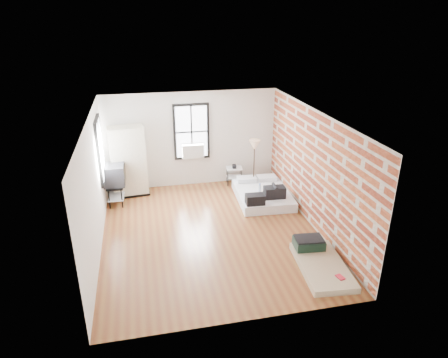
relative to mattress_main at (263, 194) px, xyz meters
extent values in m
plane|color=brown|center=(-1.74, -1.49, -0.17)|extent=(6.00, 6.00, 0.00)
cube|color=silver|center=(-1.74, 1.51, 1.23)|extent=(5.00, 0.01, 2.80)
cube|color=silver|center=(-1.74, -4.49, 1.23)|extent=(5.00, 0.01, 2.80)
cube|color=silver|center=(-4.24, -1.49, 1.23)|extent=(0.01, 6.00, 2.80)
cube|color=#994624|center=(0.76, -1.49, 1.23)|extent=(0.02, 6.00, 2.80)
cube|color=white|center=(-1.74, -1.49, 2.63)|extent=(5.00, 6.00, 0.01)
cube|color=white|center=(-1.74, 1.46, 1.48)|extent=(0.90, 0.02, 1.50)
cube|color=black|center=(-2.23, 1.48, 1.48)|extent=(0.07, 0.08, 1.64)
cube|color=black|center=(-1.26, 1.48, 1.48)|extent=(0.07, 0.08, 1.64)
cube|color=black|center=(-1.74, 1.48, 2.27)|extent=(0.90, 0.08, 0.07)
cube|color=black|center=(-1.74, 1.48, 0.70)|extent=(0.90, 0.08, 0.07)
cube|color=black|center=(-1.74, 1.45, 1.48)|extent=(0.04, 0.02, 1.50)
cube|color=black|center=(-1.74, 1.45, 1.48)|extent=(0.90, 0.02, 0.04)
cube|color=silver|center=(-1.74, 1.34, 0.95)|extent=(0.62, 0.30, 0.40)
cube|color=white|center=(-4.19, 0.31, 1.48)|extent=(0.02, 0.90, 1.50)
cube|color=black|center=(-4.21, -0.17, 1.48)|extent=(0.08, 0.07, 1.64)
cube|color=black|center=(-4.21, 0.80, 1.48)|extent=(0.08, 0.07, 1.64)
cube|color=black|center=(-4.21, 0.31, 2.27)|extent=(0.08, 0.90, 0.07)
cube|color=black|center=(-4.21, 0.31, 0.70)|extent=(0.08, 0.90, 0.07)
cube|color=black|center=(-4.18, 0.31, 1.48)|extent=(0.02, 0.04, 1.50)
cube|color=black|center=(-4.18, 0.31, 1.48)|extent=(0.02, 0.90, 0.04)
cube|color=white|center=(0.01, 0.02, -0.04)|extent=(1.51, 1.99, 0.25)
cube|color=white|center=(-0.25, 0.79, 0.14)|extent=(0.57, 0.38, 0.12)
cube|color=white|center=(0.35, 0.76, 0.14)|extent=(0.57, 0.38, 0.12)
cube|color=black|center=(0.18, -0.44, 0.23)|extent=(0.57, 0.35, 0.30)
cylinder|color=black|center=(0.18, -0.44, 0.41)|extent=(0.10, 0.36, 0.08)
cube|color=black|center=(-0.44, -0.71, 0.21)|extent=(0.50, 0.33, 0.26)
cylinder|color=silver|center=(-0.10, -0.02, 0.19)|extent=(0.07, 0.07, 0.22)
cylinder|color=blue|center=(-0.10, -0.02, 0.32)|extent=(0.04, 0.04, 0.03)
cube|color=tan|center=(0.21, -3.39, -0.10)|extent=(1.05, 1.77, 0.13)
cube|color=black|center=(0.18, -2.76, 0.06)|extent=(0.66, 0.50, 0.20)
cube|color=black|center=(0.18, -2.76, 0.18)|extent=(0.62, 0.46, 0.04)
cube|color=#B71D30|center=(0.34, -3.89, -0.02)|extent=(0.15, 0.20, 0.02)
cube|color=black|center=(-3.58, 1.16, -0.14)|extent=(1.06, 0.68, 0.06)
cube|color=white|center=(-3.58, 1.16, 0.86)|extent=(1.01, 0.63, 1.93)
cylinder|color=black|center=(-0.74, 1.10, 0.09)|extent=(0.02, 0.02, 0.51)
cylinder|color=black|center=(-0.34, 1.05, 0.09)|extent=(0.02, 0.02, 0.51)
cylinder|color=black|center=(-0.71, 1.42, 0.09)|extent=(0.02, 0.02, 0.51)
cylinder|color=black|center=(-0.30, 1.37, 0.09)|extent=(0.02, 0.02, 0.51)
cube|color=silver|center=(-0.52, 1.23, 0.35)|extent=(0.51, 0.43, 0.02)
cube|color=silver|center=(-0.52, 1.23, 0.07)|extent=(0.49, 0.41, 0.02)
cube|color=black|center=(-0.52, 1.23, 0.40)|extent=(0.13, 0.18, 0.09)
cylinder|color=black|center=(-0.04, 0.81, -0.15)|extent=(0.21, 0.21, 0.03)
cylinder|color=black|center=(-0.04, 0.81, 0.50)|extent=(0.03, 0.03, 1.29)
cone|color=#D8B18A|center=(-0.04, 0.81, 1.18)|extent=(0.32, 0.32, 0.28)
cylinder|color=black|center=(-4.14, 0.33, 0.10)|extent=(0.03, 0.03, 0.54)
cylinder|color=black|center=(-3.81, 0.32, 0.10)|extent=(0.03, 0.03, 0.54)
cylinder|color=black|center=(-4.11, 0.98, 0.10)|extent=(0.03, 0.03, 0.54)
cylinder|color=black|center=(-3.79, 0.97, 0.10)|extent=(0.03, 0.03, 0.54)
cube|color=black|center=(-3.96, 0.65, 0.38)|extent=(0.47, 0.80, 0.03)
cube|color=silver|center=(-3.96, 0.65, 0.05)|extent=(0.44, 0.78, 0.02)
cube|color=black|center=(-3.96, 0.65, 0.66)|extent=(0.57, 0.65, 0.54)
cube|color=black|center=(-3.69, 0.64, 0.66)|extent=(0.04, 0.52, 0.44)
camera|label=1|loc=(-3.19, -9.60, 4.69)|focal=32.00mm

